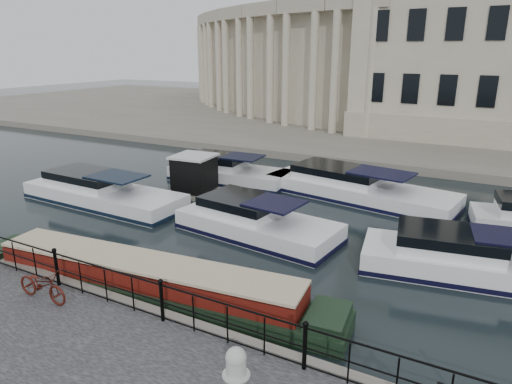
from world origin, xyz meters
TOP-DOWN VIEW (x-y plane):
  - ground_plane at (0.00, 0.00)m, footprint 160.00×160.00m
  - far_bank at (0.00, 39.00)m, footprint 120.00×42.00m
  - railing at (0.00, -2.25)m, footprint 24.14×0.14m
  - civic_building at (-1.00, 34.71)m, footprint 53.55×31.84m
  - bicycle at (-3.65, -3.04)m, footprint 1.84×0.66m
  - mooring_bollard at (2.78, -3.17)m, footprint 0.62×0.62m
  - narrowboat at (-1.98, -0.73)m, footprint 12.95×3.03m
  - harbour_hut at (-6.76, 8.64)m, footprint 2.95×2.53m
  - cabin_cruisers at (-0.82, 8.44)m, footprint 26.97×10.78m

SIDE VIEW (x-z plane):
  - ground_plane at x=0.00m, z-range 0.00..0.00m
  - far_bank at x=0.00m, z-range 0.00..0.55m
  - narrowboat at x=-1.98m, z-range -0.37..1.10m
  - cabin_cruisers at x=-0.82m, z-range -0.63..1.36m
  - mooring_bollard at x=2.78m, z-range 0.53..1.23m
  - harbour_hut at x=-6.76m, z-range -0.13..2.04m
  - bicycle at x=-3.65m, z-range 0.55..1.51m
  - railing at x=0.00m, z-range 0.59..1.81m
  - civic_building at x=-1.00m, z-range -1.39..15.46m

